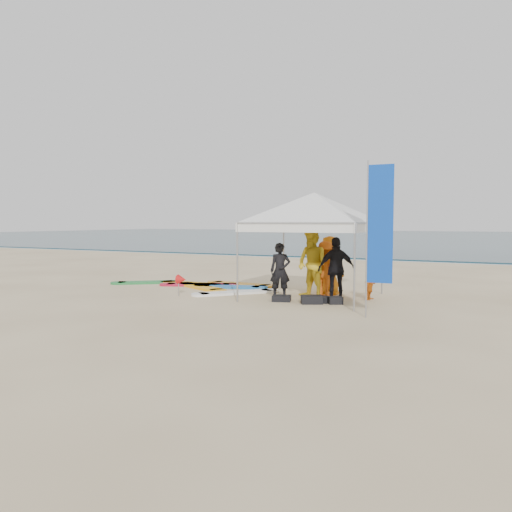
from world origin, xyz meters
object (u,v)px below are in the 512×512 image
object	(u,v)px
person_yellow	(312,264)
feather_flag	(379,226)
marker_pennant	(182,280)
person_orange_a	(325,269)
canopy_tent	(314,193)
person_seated	(369,284)
person_black_a	(280,271)
surfboard_spread	(206,286)
person_orange_b	(329,265)
person_black_b	(336,269)

from	to	relation	value
person_yellow	feather_flag	world-z (taller)	feather_flag
person_yellow	feather_flag	distance (m)	3.41
marker_pennant	person_orange_a	bearing A→B (deg)	25.73
canopy_tent	person_yellow	bearing A→B (deg)	-114.23
person_seated	person_yellow	bearing A→B (deg)	114.26
person_orange_a	canopy_tent	xyz separation A→B (m)	(-0.21, -0.40, 2.19)
person_black_a	canopy_tent	world-z (taller)	canopy_tent
canopy_tent	person_black_a	bearing A→B (deg)	-146.22
canopy_tent	feather_flag	world-z (taller)	feather_flag
person_black_a	marker_pennant	world-z (taller)	person_black_a
person_yellow	canopy_tent	bearing A→B (deg)	90.22
person_black_a	person_seated	xyz separation A→B (m)	(2.32, 0.94, -0.37)
surfboard_spread	person_orange_b	bearing A→B (deg)	2.53
person_black_b	feather_flag	distance (m)	2.89
person_black_a	person_orange_a	world-z (taller)	person_orange_a
person_black_b	feather_flag	xyz separation A→B (m)	(1.59, -2.08, 1.21)
person_black_a	person_black_b	xyz separation A→B (m)	(1.54, 0.35, 0.09)
person_black_a	marker_pennant	xyz separation A→B (m)	(-2.75, -0.88, -0.30)
person_black_b	canopy_tent	distance (m)	2.25
marker_pennant	surfboard_spread	size ratio (longest dim) A/B	0.11
person_black_a	canopy_tent	xyz separation A→B (m)	(0.81, 0.54, 2.20)
person_yellow	person_black_b	distance (m)	0.77
marker_pennant	person_seated	bearing A→B (deg)	19.80
person_yellow	marker_pennant	size ratio (longest dim) A/B	3.07
canopy_tent	marker_pennant	world-z (taller)	canopy_tent
person_black_b	person_seated	xyz separation A→B (m)	(0.78, 0.59, -0.45)
person_orange_a	surfboard_spread	distance (m)	4.30
feather_flag	person_yellow	bearing A→B (deg)	136.71
person_orange_a	marker_pennant	size ratio (longest dim) A/B	2.52
person_orange_a	surfboard_spread	size ratio (longest dim) A/B	0.27
person_yellow	person_seated	distance (m)	1.69
person_yellow	person_orange_a	world-z (taller)	person_yellow
person_orange_b	person_yellow	bearing A→B (deg)	88.06
person_orange_b	person_seated	world-z (taller)	person_orange_b
marker_pennant	surfboard_spread	world-z (taller)	marker_pennant
canopy_tent	surfboard_spread	distance (m)	5.03
person_black_a	marker_pennant	size ratio (longest dim) A/B	2.49
person_yellow	canopy_tent	size ratio (longest dim) A/B	0.43
surfboard_spread	person_seated	bearing A→B (deg)	-2.82
feather_flag	surfboard_spread	distance (m)	7.28
person_orange_b	marker_pennant	distance (m)	4.41
person_seated	surfboard_spread	xyz separation A→B (m)	(-5.52, 0.27, -0.39)
feather_flag	surfboard_spread	world-z (taller)	feather_flag
person_yellow	marker_pennant	world-z (taller)	person_yellow
person_yellow	person_orange_a	distance (m)	0.54
person_yellow	surfboard_spread	size ratio (longest dim) A/B	0.33
person_orange_b	marker_pennant	bearing A→B (deg)	43.07
person_orange_a	surfboard_spread	xyz separation A→B (m)	(-4.22, 0.28, -0.77)
marker_pennant	person_black_b	bearing A→B (deg)	16.07
canopy_tent	surfboard_spread	bearing A→B (deg)	170.45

